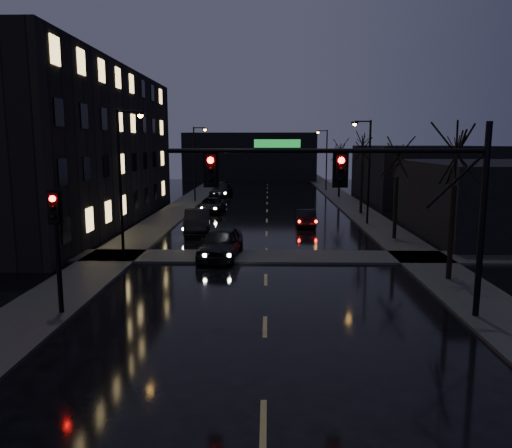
# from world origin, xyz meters

# --- Properties ---
(sidewalk_left) EXTENTS (3.00, 140.00, 0.12)m
(sidewalk_left) POSITION_xyz_m (-8.50, 35.00, 0.06)
(sidewalk_left) COLOR #2D2D2B
(sidewalk_left) RESTS_ON ground
(sidewalk_right) EXTENTS (3.00, 140.00, 0.12)m
(sidewalk_right) POSITION_xyz_m (8.50, 35.00, 0.06)
(sidewalk_right) COLOR #2D2D2B
(sidewalk_right) RESTS_ON ground
(sidewalk_cross) EXTENTS (40.00, 3.00, 0.12)m
(sidewalk_cross) POSITION_xyz_m (0.00, 18.50, 0.06)
(sidewalk_cross) COLOR #2D2D2B
(sidewalk_cross) RESTS_ON ground
(apartment_block) EXTENTS (12.00, 30.00, 12.00)m
(apartment_block) POSITION_xyz_m (-16.50, 30.00, 6.00)
(apartment_block) COLOR black
(apartment_block) RESTS_ON ground
(commercial_right_near) EXTENTS (10.00, 14.00, 5.00)m
(commercial_right_near) POSITION_xyz_m (15.50, 26.00, 2.50)
(commercial_right_near) COLOR black
(commercial_right_near) RESTS_ON ground
(commercial_right_far) EXTENTS (12.00, 18.00, 6.00)m
(commercial_right_far) POSITION_xyz_m (17.00, 48.00, 3.00)
(commercial_right_far) COLOR black
(commercial_right_far) RESTS_ON ground
(far_block) EXTENTS (22.00, 10.00, 8.00)m
(far_block) POSITION_xyz_m (-3.00, 78.00, 4.00)
(far_block) COLOR black
(far_block) RESTS_ON ground
(signal_mast) EXTENTS (11.11, 0.41, 7.00)m
(signal_mast) POSITION_xyz_m (3.85, 9.00, 4.87)
(signal_mast) COLOR black
(signal_mast) RESTS_ON ground
(signal_pole_left) EXTENTS (0.35, 0.41, 4.53)m
(signal_pole_left) POSITION_xyz_m (-7.50, 8.99, 3.01)
(signal_pole_left) COLOR black
(signal_pole_left) RESTS_ON ground
(tree_near) EXTENTS (3.52, 3.52, 8.08)m
(tree_near) POSITION_xyz_m (8.40, 14.00, 6.22)
(tree_near) COLOR black
(tree_near) RESTS_ON ground
(tree_mid_a) EXTENTS (3.30, 3.30, 7.58)m
(tree_mid_a) POSITION_xyz_m (8.40, 24.00, 5.83)
(tree_mid_a) COLOR black
(tree_mid_a) RESTS_ON ground
(tree_mid_b) EXTENTS (3.74, 3.74, 8.59)m
(tree_mid_b) POSITION_xyz_m (8.40, 36.00, 6.61)
(tree_mid_b) COLOR black
(tree_mid_b) RESTS_ON ground
(tree_far) EXTENTS (3.43, 3.43, 7.88)m
(tree_far) POSITION_xyz_m (8.40, 50.00, 6.06)
(tree_far) COLOR black
(tree_far) RESTS_ON ground
(streetlight_l_near) EXTENTS (1.53, 0.28, 8.00)m
(streetlight_l_near) POSITION_xyz_m (-7.58, 18.00, 4.77)
(streetlight_l_near) COLOR black
(streetlight_l_near) RESTS_ON ground
(streetlight_l_far) EXTENTS (1.53, 0.28, 8.00)m
(streetlight_l_far) POSITION_xyz_m (-7.58, 45.00, 4.77)
(streetlight_l_far) COLOR black
(streetlight_l_far) RESTS_ON ground
(streetlight_r_mid) EXTENTS (1.53, 0.28, 8.00)m
(streetlight_r_mid) POSITION_xyz_m (7.58, 30.00, 4.77)
(streetlight_r_mid) COLOR black
(streetlight_r_mid) RESTS_ON ground
(streetlight_r_far) EXTENTS (1.53, 0.28, 8.00)m
(streetlight_r_far) POSITION_xyz_m (7.58, 58.00, 4.77)
(streetlight_r_far) COLOR black
(streetlight_r_far) RESTS_ON ground
(oncoming_car_a) EXTENTS (2.49, 5.14, 1.69)m
(oncoming_car_a) POSITION_xyz_m (-2.50, 18.43, 0.84)
(oncoming_car_a) COLOR black
(oncoming_car_a) RESTS_ON ground
(oncoming_car_b) EXTENTS (2.33, 5.21, 1.66)m
(oncoming_car_b) POSITION_xyz_m (-4.88, 26.16, 0.83)
(oncoming_car_b) COLOR black
(oncoming_car_b) RESTS_ON ground
(oncoming_car_c) EXTENTS (2.45, 4.98, 1.36)m
(oncoming_car_c) POSITION_xyz_m (-5.10, 36.73, 0.68)
(oncoming_car_c) COLOR black
(oncoming_car_c) RESTS_ON ground
(oncoming_car_d) EXTENTS (2.62, 5.39, 1.51)m
(oncoming_car_d) POSITION_xyz_m (-5.41, 50.22, 0.75)
(oncoming_car_d) COLOR black
(oncoming_car_d) RESTS_ON ground
(lead_car) EXTENTS (1.45, 4.06, 1.33)m
(lead_car) POSITION_xyz_m (2.96, 29.30, 0.67)
(lead_car) COLOR black
(lead_car) RESTS_ON ground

